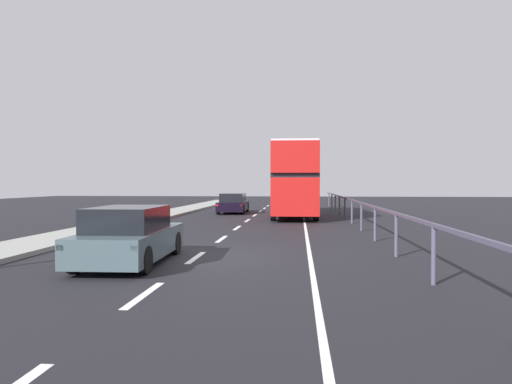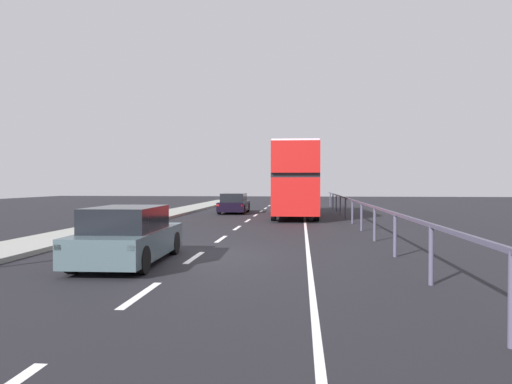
# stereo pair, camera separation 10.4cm
# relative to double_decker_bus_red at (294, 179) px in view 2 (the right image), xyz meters

# --- Properties ---
(ground_plane) EXTENTS (74.30, 120.00, 0.10)m
(ground_plane) POSITION_rel_double_decker_bus_red_xyz_m (-2.49, -15.65, -2.37)
(ground_plane) COLOR black
(near_sidewalk_kerb) EXTENTS (2.24, 80.00, 0.14)m
(near_sidewalk_kerb) POSITION_rel_double_decker_bus_red_xyz_m (-8.23, -15.65, -2.25)
(near_sidewalk_kerb) COLOR gray
(near_sidewalk_kerb) RESTS_ON ground
(lane_paint_markings) EXTENTS (3.26, 46.00, 0.01)m
(lane_paint_markings) POSITION_rel_double_decker_bus_red_xyz_m (-0.59, -7.03, -2.32)
(lane_paint_markings) COLOR silver
(lane_paint_markings) RESTS_ON ground
(bridge_side_railing) EXTENTS (0.10, 42.00, 1.24)m
(bridge_side_railing) POSITION_rel_double_decker_bus_red_xyz_m (3.00, -6.65, -1.33)
(bridge_side_railing) COLOR #464358
(bridge_side_railing) RESTS_ON ground
(double_decker_bus_red) EXTENTS (2.80, 10.12, 4.33)m
(double_decker_bus_red) POSITION_rel_double_decker_bus_red_xyz_m (0.00, 0.00, 0.00)
(double_decker_bus_red) COLOR #B41715
(double_decker_bus_red) RESTS_ON ground
(hatchback_car_near) EXTENTS (1.94, 4.38, 1.45)m
(hatchback_car_near) POSITION_rel_double_decker_bus_red_xyz_m (-3.97, -17.05, -1.63)
(hatchback_car_near) COLOR #3F5157
(hatchback_car_near) RESTS_ON ground
(sedan_car_ahead) EXTENTS (1.88, 4.55, 1.36)m
(sedan_car_ahead) POSITION_rel_double_decker_bus_red_xyz_m (-4.19, 2.90, -1.67)
(sedan_car_ahead) COLOR black
(sedan_car_ahead) RESTS_ON ground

